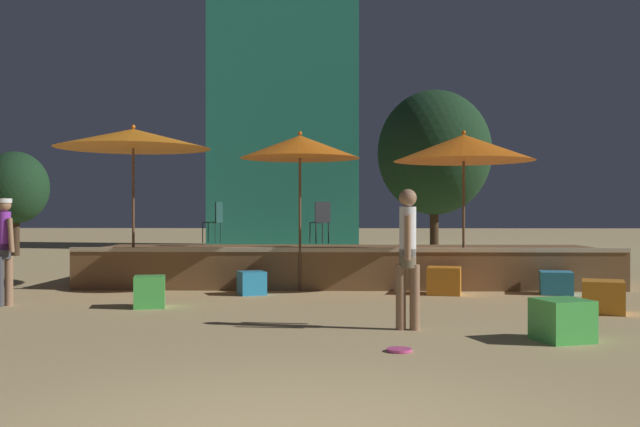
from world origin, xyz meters
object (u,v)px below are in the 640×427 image
cube_seat_5 (150,292)px  background_tree_0 (15,188)px  patio_umbrella_0 (464,148)px  background_tree_1 (434,153)px  person_1 (408,252)px  cube_seat_2 (562,320)px  bistro_chair_1 (216,218)px  patio_umbrella_2 (133,139)px  cube_seat_0 (603,297)px  person_0 (4,245)px  bistro_chair_0 (321,218)px  cube_seat_4 (556,283)px  frisbee_disc (399,350)px  patio_umbrella_1 (300,147)px  cube_seat_3 (444,281)px  cube_seat_1 (252,283)px

cube_seat_5 → background_tree_0: background_tree_0 is taller
patio_umbrella_0 → background_tree_1: 9.16m
patio_umbrella_0 → person_1: size_ratio=1.71×
cube_seat_2 → bistro_chair_1: bistro_chair_1 is taller
patio_umbrella_2 → cube_seat_5: bearing=-68.5°
cube_seat_0 → cube_seat_5: size_ratio=1.34×
cube_seat_2 → person_0: size_ratio=0.41×
cube_seat_5 → bistro_chair_0: size_ratio=0.62×
bistro_chair_0 → cube_seat_0: bearing=105.5°
cube_seat_2 → bistro_chair_0: 7.68m
cube_seat_2 → bistro_chair_0: size_ratio=0.79×
patio_umbrella_2 → background_tree_1: 11.58m
cube_seat_0 → person_1: size_ratio=0.42×
cube_seat_4 → frisbee_disc: cube_seat_4 is taller
bistro_chair_0 → frisbee_disc: size_ratio=3.31×
patio_umbrella_1 → frisbee_disc: (1.40, -5.82, -2.72)m
cube_seat_5 → background_tree_1: (6.01, 11.75, 3.14)m
patio_umbrella_1 → cube_seat_5: size_ratio=5.41×
cube_seat_0 → background_tree_1: 12.60m
cube_seat_4 → frisbee_disc: size_ratio=2.46×
cube_seat_4 → person_1: size_ratio=0.37×
patio_umbrella_0 → patio_umbrella_1: patio_umbrella_0 is taller
patio_umbrella_0 → cube_seat_4: size_ratio=4.59×
bistro_chair_1 → frisbee_disc: size_ratio=3.31×
cube_seat_3 → cube_seat_4: (2.05, 0.08, -0.04)m
patio_umbrella_2 → person_1: patio_umbrella_2 is taller
cube_seat_0 → frisbee_disc: (-3.28, -3.01, -0.22)m
cube_seat_1 → cube_seat_3: bearing=2.6°
cube_seat_0 → frisbee_disc: cube_seat_0 is taller
cube_seat_5 → bistro_chair_1: (0.24, 4.56, 1.12)m
bistro_chair_1 → frisbee_disc: bearing=36.2°
cube_seat_3 → bistro_chair_1: bearing=150.6°
cube_seat_1 → frisbee_disc: 5.66m
cube_seat_2 → person_1: size_ratio=0.39×
cube_seat_5 → person_0: person_0 is taller
patio_umbrella_0 → person_0: size_ratio=1.78×
cube_seat_0 → cube_seat_1: cube_seat_0 is taller
patio_umbrella_0 → person_1: (-1.51, -4.63, -1.74)m
patio_umbrella_2 → cube_seat_3: patio_umbrella_2 is taller
person_0 → cube_seat_4: bearing=130.8°
cube_seat_1 → person_0: person_0 is taller
cube_seat_5 → cube_seat_4: bearing=16.2°
cube_seat_2 → patio_umbrella_2: bearing=141.2°
patio_umbrella_2 → cube_seat_2: bearing=-38.8°
background_tree_1 → bistro_chair_1: bearing=-128.7°
background_tree_1 → person_1: bearing=-98.9°
cube_seat_3 → background_tree_1: size_ratio=0.13×
cube_seat_4 → frisbee_disc: 6.36m
patio_umbrella_0 → bistro_chair_1: patio_umbrella_0 is taller
patio_umbrella_2 → bistro_chair_1: size_ratio=3.54×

